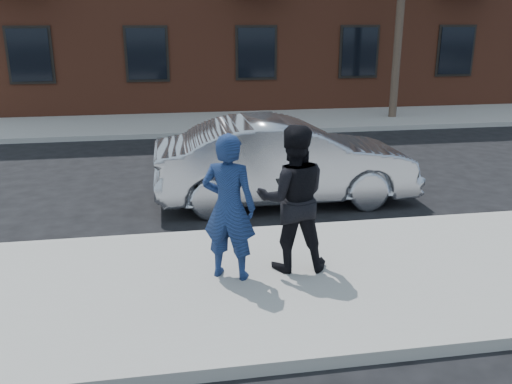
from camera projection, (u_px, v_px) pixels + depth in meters
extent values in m
plane|color=black|center=(405.00, 270.00, 7.58)|extent=(100.00, 100.00, 0.00)
cube|color=gray|center=(413.00, 273.00, 7.32)|extent=(50.00, 3.50, 0.15)
cube|color=#999691|center=(366.00, 225.00, 9.01)|extent=(50.00, 0.10, 0.15)
cube|color=gray|center=(262.00, 121.00, 18.11)|extent=(50.00, 3.50, 0.15)
cube|color=#999691|center=(272.00, 132.00, 16.42)|extent=(50.00, 0.10, 0.15)
cube|color=black|center=(30.00, 55.00, 17.85)|extent=(1.30, 0.06, 1.70)
cube|color=black|center=(359.00, 52.00, 19.67)|extent=(1.30, 0.06, 1.70)
cylinder|color=#33271E|center=(397.00, 54.00, 17.93)|extent=(0.26, 0.26, 4.20)
imported|color=#999BA3|center=(285.00, 161.00, 10.17)|extent=(4.87, 1.70, 1.60)
imported|color=navy|center=(229.00, 207.00, 6.79)|extent=(0.82, 0.70, 1.90)
cube|color=black|center=(230.00, 173.00, 6.89)|extent=(0.12, 0.14, 0.08)
imported|color=black|center=(292.00, 199.00, 7.03)|extent=(1.01, 0.82, 1.95)
cube|color=black|center=(280.00, 182.00, 7.14)|extent=(0.08, 0.14, 0.06)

